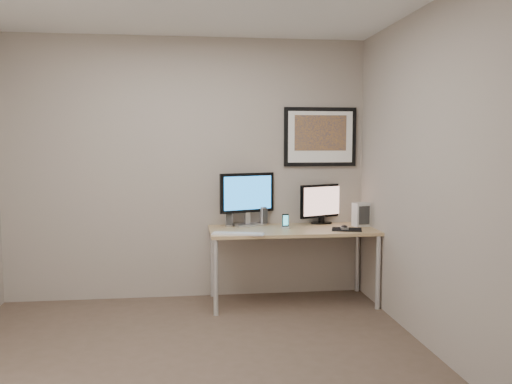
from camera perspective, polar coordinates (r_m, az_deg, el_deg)
floor at (r=4.07m, az=-6.96°, el=-17.42°), size 3.60×3.60×0.00m
room at (r=4.20m, az=-7.24°, el=6.28°), size 3.60×3.60×3.60m
desk at (r=5.28m, az=3.83°, el=-4.58°), size 1.60×0.70×0.73m
framed_art at (r=5.60m, az=6.77°, el=5.80°), size 0.75×0.04×0.60m
monitor_large at (r=5.41m, az=-0.94°, el=-0.49°), size 0.56×0.27×0.53m
monitor_tv at (r=5.59m, az=6.92°, el=-1.13°), size 0.49×0.24×0.41m
speaker_left at (r=5.40m, az=-2.85°, el=-2.60°), size 0.09×0.09×0.20m
speaker_right at (r=5.50m, az=0.76°, el=-2.51°), size 0.10×0.10×0.18m
phone_dock at (r=5.28m, az=3.12°, el=-3.07°), size 0.07×0.07×0.14m
keyboard at (r=4.93m, az=-1.91°, el=-4.40°), size 0.49×0.25×0.02m
mousepad at (r=5.28m, az=9.53°, el=-3.90°), size 0.34×0.32×0.00m
mouse at (r=5.28m, az=9.28°, el=-3.66°), size 0.09×0.13×0.04m
fan_unit at (r=5.51m, az=11.00°, el=-2.34°), size 0.17×0.15×0.23m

